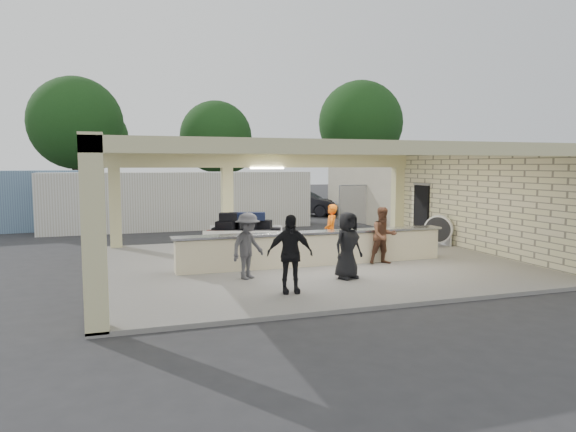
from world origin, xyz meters
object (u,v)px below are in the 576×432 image
object	(u,v)px
container_white	(180,200)
car_white_a	(371,204)
baggage_counter	(315,248)
luggage_cart	(243,232)
passenger_b	(290,254)
drum_fan	(439,229)
passenger_a	(384,236)
passenger_d	(348,245)
baggage_handler	(331,231)
car_white_b	(438,203)
passenger_c	(248,246)
car_dark	(303,203)

from	to	relation	value
container_white	car_white_a	bearing A→B (deg)	13.12
container_white	baggage_counter	bearing A→B (deg)	-77.23
luggage_cart	passenger_b	xyz separation A→B (m)	(-0.07, -4.89, 0.11)
drum_fan	passenger_a	world-z (taller)	passenger_a
drum_fan	passenger_d	distance (m)	6.60
drum_fan	luggage_cart	bearing A→B (deg)	-136.69
baggage_handler	car_white_b	xyz separation A→B (m)	(12.26, 12.10, -0.24)
passenger_c	car_white_b	world-z (taller)	passenger_c
baggage_counter	luggage_cart	size ratio (longest dim) A/B	2.99
passenger_a	container_white	size ratio (longest dim) A/B	0.14
baggage_handler	container_white	xyz separation A→B (m)	(-3.50, 9.96, 0.39)
passenger_d	passenger_a	bearing A→B (deg)	19.85
baggage_handler	luggage_cart	bearing A→B (deg)	-91.93
baggage_counter	car_white_b	xyz separation A→B (m)	(13.16, 13.02, 0.11)
baggage_counter	car_white_a	size ratio (longest dim) A/B	1.69
passenger_d	car_dark	world-z (taller)	passenger_d
luggage_cart	passenger_a	bearing A→B (deg)	-16.62
container_white	luggage_cart	bearing A→B (deg)	-84.62
luggage_cart	passenger_a	world-z (taller)	passenger_a
passenger_d	car_white_a	size ratio (longest dim) A/B	0.35
baggage_handler	car_white_a	size ratio (longest dim) A/B	0.35
baggage_handler	car_dark	xyz separation A→B (m)	(4.19, 14.00, -0.21)
passenger_b	baggage_handler	bearing A→B (deg)	63.17
drum_fan	car_dark	size ratio (longest dim) A/B	0.25
baggage_handler	car_white_a	bearing A→B (deg)	169.06
passenger_b	container_white	size ratio (longest dim) A/B	0.15
luggage_cart	baggage_counter	bearing A→B (deg)	-32.34
passenger_a	passenger_c	world-z (taller)	passenger_c
luggage_cart	baggage_handler	size ratio (longest dim) A/B	1.63
baggage_counter	passenger_d	size ratio (longest dim) A/B	4.79
luggage_cart	passenger_a	size ratio (longest dim) A/B	1.64
luggage_cart	container_white	size ratio (longest dim) A/B	0.22
passenger_c	passenger_d	size ratio (longest dim) A/B	0.99
passenger_b	passenger_d	bearing A→B (deg)	34.26
baggage_handler	passenger_a	xyz separation A→B (m)	(1.06, -1.43, -0.00)
drum_fan	baggage_counter	bearing A→B (deg)	-116.70
baggage_handler	passenger_c	bearing A→B (deg)	-35.32
container_white	passenger_c	bearing A→B (deg)	-89.20
drum_fan	container_white	xyz separation A→B (m)	(-8.10, 9.00, 0.64)
passenger_c	passenger_a	bearing A→B (deg)	-26.80
passenger_d	car_white_b	xyz separation A→B (m)	(13.02, 14.97, -0.26)
baggage_counter	baggage_handler	distance (m)	1.34
passenger_c	container_white	xyz separation A→B (m)	(-0.31, 12.08, 0.38)
baggage_handler	car_white_b	size ratio (longest dim) A/B	0.38
passenger_d	car_white_b	size ratio (longest dim) A/B	0.39
baggage_counter	passenger_a	world-z (taller)	passenger_a
passenger_b	car_white_b	size ratio (longest dim) A/B	0.41
car_white_b	passenger_c	bearing A→B (deg)	143.23
car_white_a	baggage_counter	bearing A→B (deg)	157.31
car_white_a	car_dark	world-z (taller)	car_dark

